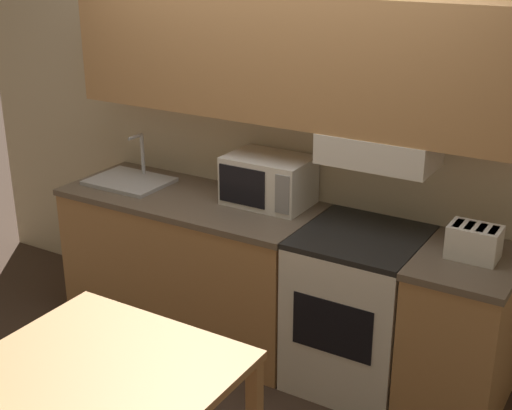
{
  "coord_description": "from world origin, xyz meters",
  "views": [
    {
      "loc": [
        1.83,
        -3.54,
        2.37
      ],
      "look_at": [
        0.05,
        -0.58,
        1.03
      ],
      "focal_mm": 50.0,
      "sensor_mm": 36.0,
      "label": 1
    }
  ],
  "objects_px": {
    "toaster": "(474,242)",
    "dining_table": "(108,386)",
    "sink_basin": "(130,180)",
    "stove_range": "(357,309)",
    "microwave": "(269,180)"
  },
  "relations": [
    {
      "from": "stove_range",
      "to": "toaster",
      "type": "relative_size",
      "value": 3.47
    },
    {
      "from": "stove_range",
      "to": "dining_table",
      "type": "relative_size",
      "value": 0.88
    },
    {
      "from": "toaster",
      "to": "dining_table",
      "type": "bearing_deg",
      "value": -125.27
    },
    {
      "from": "sink_basin",
      "to": "toaster",
      "type": "bearing_deg",
      "value": 0.43
    },
    {
      "from": "dining_table",
      "to": "toaster",
      "type": "bearing_deg",
      "value": 54.73
    },
    {
      "from": "sink_basin",
      "to": "microwave",
      "type": "bearing_deg",
      "value": 8.86
    },
    {
      "from": "sink_basin",
      "to": "dining_table",
      "type": "height_order",
      "value": "sink_basin"
    },
    {
      "from": "microwave",
      "to": "toaster",
      "type": "distance_m",
      "value": 1.23
    },
    {
      "from": "stove_range",
      "to": "dining_table",
      "type": "distance_m",
      "value": 1.54
    },
    {
      "from": "microwave",
      "to": "dining_table",
      "type": "height_order",
      "value": "microwave"
    },
    {
      "from": "dining_table",
      "to": "stove_range",
      "type": "bearing_deg",
      "value": 72.09
    },
    {
      "from": "stove_range",
      "to": "microwave",
      "type": "distance_m",
      "value": 0.88
    },
    {
      "from": "stove_range",
      "to": "microwave",
      "type": "xyz_separation_m",
      "value": [
        -0.65,
        0.15,
        0.58
      ]
    },
    {
      "from": "stove_range",
      "to": "sink_basin",
      "type": "bearing_deg",
      "value": 179.94
    },
    {
      "from": "toaster",
      "to": "stove_range",
      "type": "bearing_deg",
      "value": -178.2
    }
  ]
}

